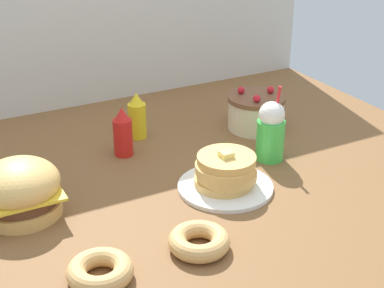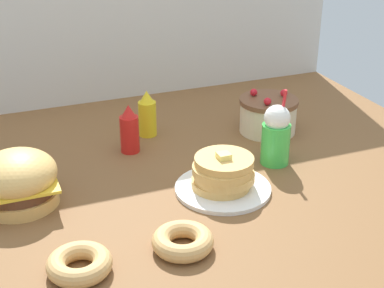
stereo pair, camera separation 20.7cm
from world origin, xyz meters
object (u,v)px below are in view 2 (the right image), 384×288
at_px(layer_cake, 268,115).
at_px(donut_chocolate, 183,241).
at_px(donut_pink_glaze, 79,263).
at_px(burger, 18,180).
at_px(mustard_bottle, 148,115).
at_px(pancake_stack, 223,176).
at_px(cream_soda_cup, 276,135).
at_px(ketchup_bottle, 129,130).

height_order(layer_cake, donut_chocolate, layer_cake).
xyz_separation_m(donut_pink_glaze, donut_chocolate, (0.31, -0.00, 0.00)).
bearing_deg(burger, mustard_bottle, 33.25).
height_order(mustard_bottle, donut_chocolate, mustard_bottle).
relative_size(burger, pancake_stack, 0.78).
height_order(mustard_bottle, donut_pink_glaze, mustard_bottle).
xyz_separation_m(cream_soda_cup, donut_pink_glaze, (-0.84, -0.39, -0.09)).
xyz_separation_m(layer_cake, mustard_bottle, (-0.49, 0.16, 0.02)).
relative_size(layer_cake, donut_chocolate, 1.34).
distance_m(pancake_stack, layer_cake, 0.56).
relative_size(burger, layer_cake, 1.06).
distance_m(pancake_stack, mustard_bottle, 0.56).
bearing_deg(mustard_bottle, burger, -146.75).
bearing_deg(donut_pink_glaze, burger, 104.09).
bearing_deg(donut_chocolate, burger, 133.22).
bearing_deg(donut_chocolate, layer_cake, 45.94).
xyz_separation_m(mustard_bottle, donut_chocolate, (-0.16, -0.83, -0.06)).
distance_m(burger, pancake_stack, 0.70).
distance_m(mustard_bottle, cream_soda_cup, 0.57).
bearing_deg(burger, donut_pink_glaze, -75.91).
bearing_deg(ketchup_bottle, pancake_stack, -62.91).
bearing_deg(donut_chocolate, mustard_bottle, 79.11).
xyz_separation_m(layer_cake, cream_soda_cup, (-0.12, -0.28, 0.04)).
xyz_separation_m(burger, pancake_stack, (0.68, -0.17, -0.04)).
bearing_deg(donut_chocolate, ketchup_bottle, 86.73).
distance_m(layer_cake, ketchup_bottle, 0.61).
bearing_deg(donut_pink_glaze, mustard_bottle, 60.36).
relative_size(mustard_bottle, cream_soda_cup, 0.67).
distance_m(pancake_stack, ketchup_bottle, 0.48).
height_order(layer_cake, mustard_bottle, mustard_bottle).
bearing_deg(layer_cake, burger, -168.20).
relative_size(pancake_stack, donut_chocolate, 1.83).
bearing_deg(mustard_bottle, ketchup_bottle, -133.32).
bearing_deg(ketchup_bottle, burger, -151.15).
bearing_deg(cream_soda_cup, pancake_stack, -156.63).
distance_m(mustard_bottle, donut_pink_glaze, 0.95).
bearing_deg(mustard_bottle, cream_soda_cup, -49.16).
height_order(ketchup_bottle, mustard_bottle, same).
relative_size(pancake_stack, mustard_bottle, 1.70).
distance_m(burger, layer_cake, 1.10).
relative_size(pancake_stack, layer_cake, 1.36).
xyz_separation_m(pancake_stack, layer_cake, (0.39, 0.40, 0.02)).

